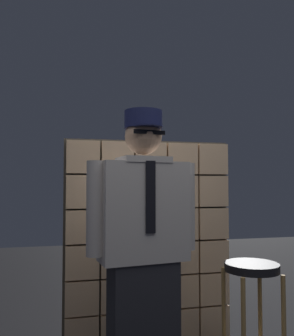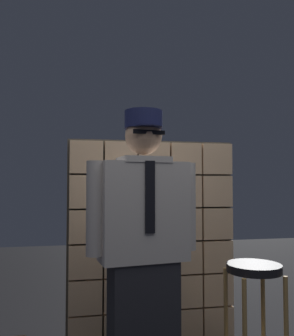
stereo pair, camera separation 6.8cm
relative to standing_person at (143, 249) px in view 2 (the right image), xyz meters
name	(u,v)px [view 2 (the right image)]	position (x,y,z in m)	size (l,w,h in m)	color
glass_block_wall	(153,241)	(0.22, 0.75, -0.08)	(1.36, 0.10, 1.63)	#E0B78C
standing_person	(143,249)	(0.00, 0.00, 0.00)	(0.68, 0.32, 1.69)	#28282D
bar_stool	(254,295)	(0.71, 0.03, -0.32)	(0.34, 0.34, 0.75)	black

